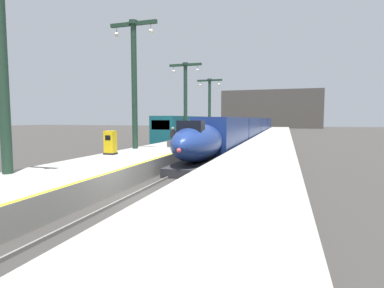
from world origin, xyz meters
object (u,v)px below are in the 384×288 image
object	(u,v)px
regional_train_adjacent	(202,126)
passenger_near_edge	(173,135)
station_column_far	(185,93)
station_column_near	(1,47)
highspeed_train_main	(252,127)
ticket_machine_yellow	(110,144)
rolling_suitcase	(170,144)
station_column_mid	(134,73)
station_column_distant	(210,101)

from	to	relation	value
regional_train_adjacent	passenger_near_edge	xyz separation A→B (m)	(4.58, -26.08, -0.09)
station_column_far	passenger_near_edge	distance (m)	11.60
station_column_near	regional_train_adjacent	bearing A→B (deg)	93.14
highspeed_train_main	regional_train_adjacent	world-z (taller)	regional_train_adjacent
station_column_far	ticket_machine_yellow	world-z (taller)	station_column_far
station_column_far	station_column_near	bearing A→B (deg)	-90.00
station_column_near	rolling_suitcase	size ratio (longest dim) A/B	9.19
station_column_far	regional_train_adjacent	bearing A→B (deg)	98.01
station_column_near	station_column_mid	world-z (taller)	station_column_mid
rolling_suitcase	station_column_distant	bearing A→B (deg)	95.55
station_column_near	station_column_far	size ratio (longest dim) A/B	1.00
regional_train_adjacent	ticket_machine_yellow	xyz separation A→B (m)	(2.55, -32.55, -0.34)
regional_train_adjacent	rolling_suitcase	distance (m)	26.80
regional_train_adjacent	passenger_near_edge	distance (m)	26.48
station_column_mid	passenger_near_edge	world-z (taller)	station_column_mid
regional_train_adjacent	station_column_near	bearing A→B (deg)	-86.86
highspeed_train_main	station_column_far	xyz separation A→B (m)	(-5.90, -18.70, 4.54)
regional_train_adjacent	rolling_suitcase	world-z (taller)	regional_train_adjacent
highspeed_train_main	rolling_suitcase	size ratio (longest dim) A/B	77.87
regional_train_adjacent	passenger_near_edge	size ratio (longest dim) A/B	21.66
station_column_near	station_column_distant	distance (m)	36.35
passenger_near_edge	ticket_machine_yellow	xyz separation A→B (m)	(-2.03, -6.47, -0.25)
station_column_mid	station_column_near	bearing A→B (deg)	-90.00
rolling_suitcase	ticket_machine_yellow	size ratio (longest dim) A/B	0.61
regional_train_adjacent	station_column_mid	world-z (taller)	station_column_mid
highspeed_train_main	regional_train_adjacent	size ratio (longest dim) A/B	2.09
station_column_near	ticket_machine_yellow	size ratio (longest dim) A/B	5.64
regional_train_adjacent	station_column_far	xyz separation A→B (m)	(2.20, -15.64, 4.37)
regional_train_adjacent	rolling_suitcase	xyz separation A→B (m)	(4.40, -26.43, -0.77)
highspeed_train_main	station_column_far	distance (m)	20.13
passenger_near_edge	ticket_machine_yellow	size ratio (longest dim) A/B	1.06
highspeed_train_main	passenger_near_edge	world-z (taller)	highspeed_train_main
highspeed_train_main	ticket_machine_yellow	distance (m)	36.04
station_column_near	rolling_suitcase	xyz separation A→B (m)	(2.20, 13.70, -5.14)
passenger_near_edge	rolling_suitcase	bearing A→B (deg)	-116.46
station_column_mid	ticket_machine_yellow	world-z (taller)	station_column_mid
highspeed_train_main	station_column_distant	bearing A→B (deg)	-130.82
station_column_mid	station_column_distant	xyz separation A→B (m)	(-0.00, 24.62, -0.76)
ticket_machine_yellow	station_column_mid	bearing A→B (deg)	94.81
regional_train_adjacent	station_column_near	xyz separation A→B (m)	(2.20, -40.12, 4.36)
station_column_near	station_column_far	xyz separation A→B (m)	(-0.00, 24.48, 0.01)
station_column_distant	passenger_near_edge	world-z (taller)	station_column_distant
passenger_near_edge	station_column_mid	bearing A→B (deg)	-135.77
passenger_near_edge	regional_train_adjacent	bearing A→B (deg)	99.95
station_column_near	passenger_near_edge	bearing A→B (deg)	80.40
passenger_near_edge	rolling_suitcase	distance (m)	0.79
regional_train_adjacent	station_column_near	distance (m)	40.42
station_column_distant	ticket_machine_yellow	xyz separation A→B (m)	(0.35, -28.78, -4.50)
regional_train_adjacent	highspeed_train_main	bearing A→B (deg)	20.69
station_column_near	station_column_mid	size ratio (longest dim) A/B	0.90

